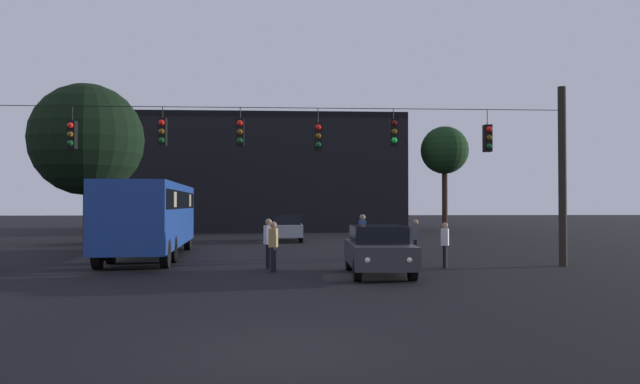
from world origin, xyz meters
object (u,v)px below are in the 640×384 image
(car_near_right, at_px, (378,249))
(tree_left_silhouette, at_px, (445,151))
(car_far_left, at_px, (287,228))
(pedestrian_trailing, at_px, (363,233))
(pedestrian_near_bus, at_px, (269,241))
(pedestrian_crossing_left, at_px, (416,237))
(pedestrian_crossing_right, at_px, (445,242))
(pedestrian_crossing_center, at_px, (273,244))
(tree_behind_building, at_px, (87,140))
(city_bus, at_px, (151,212))

(car_near_right, height_order, tree_left_silhouette, tree_left_silhouette)
(car_far_left, relative_size, pedestrian_trailing, 2.45)
(pedestrian_trailing, bearing_deg, pedestrian_near_bus, -133.04)
(pedestrian_crossing_left, distance_m, pedestrian_crossing_right, 3.16)
(pedestrian_crossing_left, distance_m, pedestrian_crossing_center, 6.86)
(pedestrian_crossing_right, xyz_separation_m, tree_left_silhouette, (7.44, 28.04, 5.67))
(pedestrian_near_bus, distance_m, tree_behind_building, 18.12)
(city_bus, xyz_separation_m, pedestrian_near_bus, (4.94, -4.59, -0.90))
(pedestrian_crossing_left, height_order, tree_left_silhouette, tree_left_silhouette)
(pedestrian_crossing_right, distance_m, pedestrian_near_bus, 6.04)
(pedestrian_trailing, bearing_deg, city_bus, 175.71)
(car_near_right, distance_m, pedestrian_trailing, 5.78)
(tree_behind_building, bearing_deg, pedestrian_crossing_right, -39.65)
(pedestrian_near_bus, xyz_separation_m, tree_left_silhouette, (13.48, 28.10, 5.59))
(pedestrian_crossing_left, relative_size, pedestrian_trailing, 0.89)
(pedestrian_crossing_center, bearing_deg, pedestrian_trailing, 54.05)
(car_far_left, distance_m, pedestrian_crossing_center, 16.01)
(city_bus, height_order, pedestrian_crossing_right, city_bus)
(car_near_right, bearing_deg, pedestrian_near_bus, 152.02)
(pedestrian_crossing_center, relative_size, tree_left_silhouette, 0.19)
(car_near_right, bearing_deg, pedestrian_crossing_right, 36.06)
(city_bus, relative_size, car_far_left, 2.57)
(car_near_right, xyz_separation_m, pedestrian_trailing, (0.24, 5.77, 0.22))
(pedestrian_near_bus, xyz_separation_m, pedestrian_trailing, (3.68, 3.94, 0.05))
(pedestrian_crossing_right, bearing_deg, pedestrian_near_bus, -179.44)
(pedestrian_crossing_left, distance_m, pedestrian_near_bus, 6.54)
(pedestrian_crossing_center, height_order, pedestrian_trailing, pedestrian_trailing)
(city_bus, distance_m, tree_left_silhouette, 30.23)
(pedestrian_near_bus, height_order, pedestrian_trailing, pedestrian_trailing)
(car_far_left, distance_m, tree_left_silhouette, 19.17)
(pedestrian_trailing, xyz_separation_m, tree_behind_building, (-14.30, 9.92, 4.79))
(city_bus, height_order, tree_behind_building, tree_behind_building)
(pedestrian_trailing, bearing_deg, pedestrian_crossing_right, -58.75)
(car_near_right, distance_m, car_far_left, 17.19)
(car_near_right, distance_m, pedestrian_crossing_center, 3.40)
(car_near_right, bearing_deg, pedestrian_crossing_left, 65.84)
(tree_left_silhouette, relative_size, tree_behind_building, 0.96)
(pedestrian_crossing_left, distance_m, pedestrian_trailing, 2.15)
(pedestrian_trailing, relative_size, tree_behind_building, 0.20)
(pedestrian_crossing_left, bearing_deg, pedestrian_near_bus, -150.71)
(pedestrian_crossing_right, height_order, pedestrian_near_bus, pedestrian_near_bus)
(pedestrian_crossing_right, relative_size, pedestrian_near_bus, 0.92)
(pedestrian_trailing, distance_m, tree_left_silhouette, 26.65)
(pedestrian_near_bus, bearing_deg, pedestrian_crossing_right, 0.56)
(city_bus, xyz_separation_m, tree_behind_building, (-5.67, 9.27, 3.94))
(pedestrian_trailing, bearing_deg, car_far_left, 105.43)
(pedestrian_near_bus, relative_size, tree_left_silhouette, 0.20)
(pedestrian_crossing_right, distance_m, pedestrian_trailing, 4.55)
(city_bus, xyz_separation_m, car_far_left, (5.54, 10.53, -1.07))
(city_bus, distance_m, pedestrian_crossing_left, 10.78)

